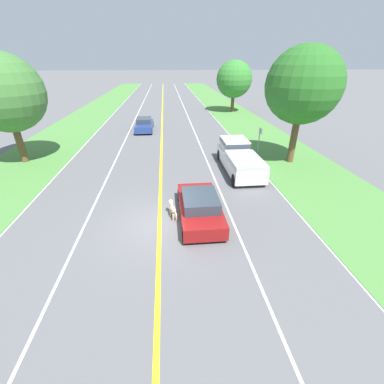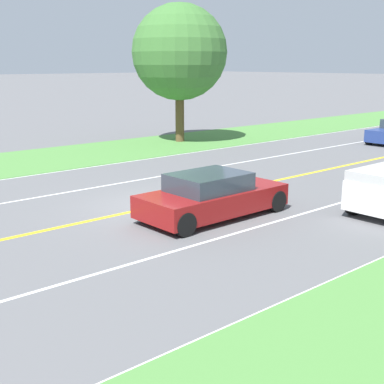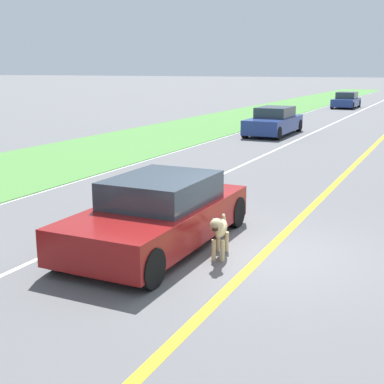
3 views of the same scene
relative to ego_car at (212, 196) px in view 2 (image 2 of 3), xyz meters
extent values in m
plane|color=#5B5B5E|center=(-1.95, -0.36, -0.61)|extent=(400.00, 400.00, 0.00)
cube|color=yellow|center=(-1.95, -0.36, -0.61)|extent=(0.18, 160.00, 0.01)
cube|color=white|center=(5.05, -0.36, -0.61)|extent=(0.14, 160.00, 0.01)
cube|color=white|center=(-8.95, -0.36, -0.61)|extent=(0.14, 160.00, 0.01)
cube|color=white|center=(1.55, -0.36, -0.61)|extent=(0.10, 160.00, 0.01)
cube|color=white|center=(-5.45, -0.36, -0.61)|extent=(0.10, 160.00, 0.01)
cube|color=#4C843D|center=(-11.95, -0.36, -0.60)|extent=(6.00, 160.00, 0.03)
cube|color=maroon|center=(0.00, 0.04, -0.12)|extent=(1.90, 4.43, 0.63)
cube|color=#2D3842|center=(0.00, -0.14, 0.44)|extent=(1.63, 2.13, 0.50)
cylinder|color=black|center=(0.86, 1.84, -0.29)|extent=(0.22, 0.64, 0.64)
cylinder|color=black|center=(0.86, -1.76, -0.29)|extent=(0.22, 0.64, 0.64)
cylinder|color=black|center=(-0.86, 1.84, -0.29)|extent=(0.22, 0.64, 0.64)
cylinder|color=black|center=(-0.86, -1.76, -0.29)|extent=(0.22, 0.64, 0.64)
ellipsoid|color=#D1B784|center=(-1.28, 0.07, -0.10)|extent=(0.38, 0.73, 0.28)
cylinder|color=#D1B784|center=(-1.26, 0.32, -0.42)|extent=(0.08, 0.08, 0.38)
cylinder|color=#D1B784|center=(-1.15, -0.15, -0.42)|extent=(0.08, 0.08, 0.38)
cylinder|color=#D1B784|center=(-1.41, 0.29, -0.42)|extent=(0.08, 0.08, 0.38)
cylinder|color=#D1B784|center=(-1.30, -0.19, -0.42)|extent=(0.08, 0.08, 0.38)
cylinder|color=#D1B784|center=(-1.35, 0.36, 0.01)|extent=(0.19, 0.22, 0.19)
sphere|color=#D1B784|center=(-1.38, 0.47, 0.08)|extent=(0.29, 0.29, 0.24)
ellipsoid|color=#331E14|center=(-1.42, 0.63, 0.06)|extent=(0.13, 0.13, 0.09)
cone|color=tan|center=(-1.31, 0.48, 0.17)|extent=(0.09, 0.09, 0.11)
cone|color=tan|center=(-1.44, 0.45, 0.17)|extent=(0.09, 0.09, 0.11)
cylinder|color=#D1B784|center=(-1.17, -0.38, -0.05)|extent=(0.11, 0.27, 0.26)
cylinder|color=black|center=(2.55, 3.31, -0.23)|extent=(0.22, 0.77, 0.77)
cylinder|color=black|center=(-4.60, 16.09, -0.29)|extent=(0.22, 0.64, 0.64)
cylinder|color=brown|center=(-12.22, 9.02, 0.99)|extent=(0.49, 0.49, 3.21)
sphere|color=#3D7033|center=(-12.22, 9.02, 4.29)|extent=(5.19, 5.19, 5.19)
camera|label=1|loc=(-1.41, -10.54, 6.30)|focal=24.00mm
camera|label=2|loc=(10.78, -10.19, 3.70)|focal=50.00mm
camera|label=3|loc=(-4.71, 8.42, 2.65)|focal=50.00mm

